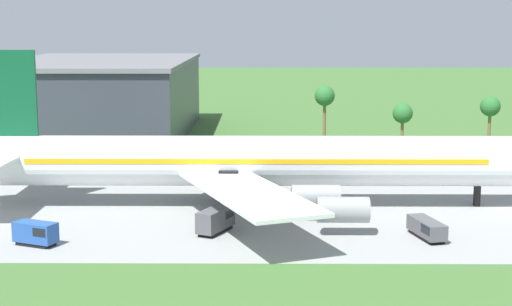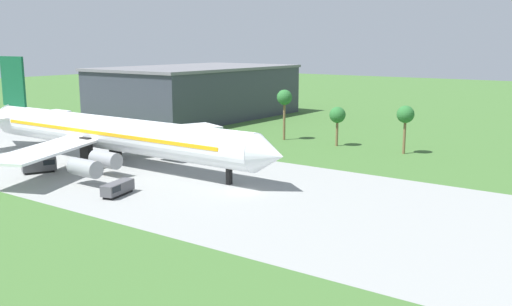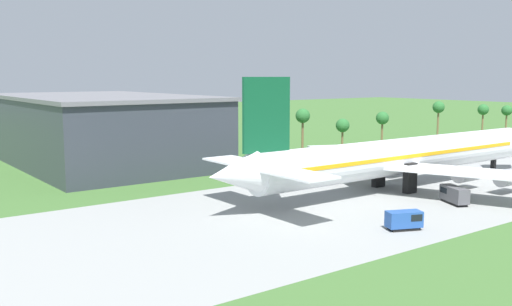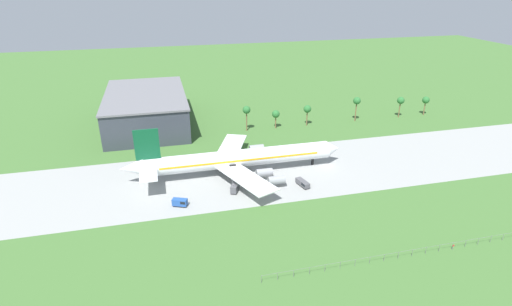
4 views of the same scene
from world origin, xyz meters
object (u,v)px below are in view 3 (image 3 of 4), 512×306
object	(u,v)px
jet_airliner	(402,156)
catering_van	(405,220)
terminal_building	(100,129)
fuel_truck	(454,194)

from	to	relation	value
jet_airliner	catering_van	xyz separation A→B (m)	(-21.60, -18.21, -4.43)
jet_airliner	catering_van	distance (m)	28.60
terminal_building	jet_airliner	bearing A→B (deg)	-63.11
fuel_truck	terminal_building	xyz separation A→B (m)	(-28.23, 74.46, 6.34)
fuel_truck	catering_van	world-z (taller)	fuel_truck
jet_airliner	fuel_truck	size ratio (longest dim) A/B	13.38
catering_van	terminal_building	bearing A→B (deg)	96.90
jet_airliner	terminal_building	world-z (taller)	jet_airliner
fuel_truck	terminal_building	world-z (taller)	terminal_building
jet_airliner	terminal_building	distance (m)	69.16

